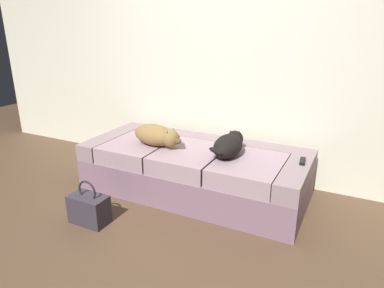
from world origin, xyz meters
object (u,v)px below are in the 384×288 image
(couch, at_px, (194,170))
(handbag, at_px, (89,209))
(dog_dark, at_px, (229,145))
(tv_remote, at_px, (303,161))
(dog_tan, at_px, (157,135))

(couch, bearing_deg, handbag, -120.59)
(dog_dark, height_order, tv_remote, dog_dark)
(dog_tan, distance_m, dog_dark, 0.71)
(couch, xyz_separation_m, handbag, (-0.53, -0.89, -0.10))
(handbag, bearing_deg, tv_remote, 32.78)
(tv_remote, height_order, handbag, tv_remote)
(dog_dark, bearing_deg, dog_tan, -173.70)
(couch, height_order, tv_remote, tv_remote)
(dog_dark, distance_m, handbag, 1.30)
(tv_remote, relative_size, handbag, 0.40)
(dog_tan, height_order, dog_dark, dog_tan)
(couch, height_order, handbag, couch)
(couch, relative_size, dog_dark, 3.79)
(dog_dark, xyz_separation_m, handbag, (-0.88, -0.86, -0.43))
(dog_dark, relative_size, handbag, 1.47)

